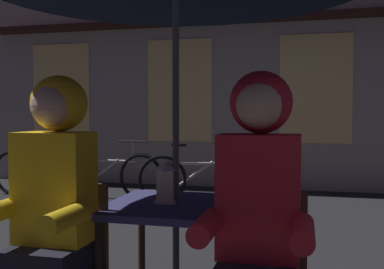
{
  "coord_description": "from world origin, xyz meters",
  "views": [
    {
      "loc": [
        0.67,
        -2.33,
        1.22
      ],
      "look_at": [
        0.0,
        0.35,
        1.09
      ],
      "focal_mm": 42.98,
      "sensor_mm": 36.0,
      "label": 1
    }
  ],
  "objects_px": {
    "chair_left": "(59,264)",
    "bicycle_third": "(200,178)",
    "person_right_hooded": "(259,203)",
    "bicycle_second": "(108,174)",
    "bicycle_nearest": "(37,173)",
    "person_left_hooded": "(52,193)",
    "lantern": "(167,180)",
    "cafe_table": "(176,222)"
  },
  "relations": [
    {
      "from": "chair_left",
      "to": "bicycle_third",
      "type": "relative_size",
      "value": 0.53
    },
    {
      "from": "person_right_hooded",
      "to": "bicycle_third",
      "type": "xyz_separation_m",
      "value": [
        -1.2,
        4.09,
        -0.5
      ]
    },
    {
      "from": "bicycle_second",
      "to": "bicycle_nearest",
      "type": "bearing_deg",
      "value": -171.72
    },
    {
      "from": "person_left_hooded",
      "to": "bicycle_second",
      "type": "height_order",
      "value": "person_left_hooded"
    },
    {
      "from": "lantern",
      "to": "person_right_hooded",
      "type": "height_order",
      "value": "person_right_hooded"
    },
    {
      "from": "person_left_hooded",
      "to": "bicycle_third",
      "type": "distance_m",
      "value": 4.13
    },
    {
      "from": "person_left_hooded",
      "to": "person_right_hooded",
      "type": "distance_m",
      "value": 0.96
    },
    {
      "from": "chair_left",
      "to": "person_left_hooded",
      "type": "relative_size",
      "value": 0.62
    },
    {
      "from": "cafe_table",
      "to": "bicycle_nearest",
      "type": "bearing_deg",
      "value": 131.23
    },
    {
      "from": "bicycle_third",
      "to": "person_right_hooded",
      "type": "bearing_deg",
      "value": -73.7
    },
    {
      "from": "cafe_table",
      "to": "person_right_hooded",
      "type": "bearing_deg",
      "value": -41.57
    },
    {
      "from": "lantern",
      "to": "chair_left",
      "type": "height_order",
      "value": "lantern"
    },
    {
      "from": "person_right_hooded",
      "to": "bicycle_nearest",
      "type": "distance_m",
      "value": 5.39
    },
    {
      "from": "chair_left",
      "to": "person_left_hooded",
      "type": "bearing_deg",
      "value": -90.0
    },
    {
      "from": "person_right_hooded",
      "to": "bicycle_third",
      "type": "height_order",
      "value": "person_right_hooded"
    },
    {
      "from": "chair_left",
      "to": "lantern",
      "type": "bearing_deg",
      "value": 40.82
    },
    {
      "from": "lantern",
      "to": "bicycle_nearest",
      "type": "relative_size",
      "value": 0.14
    },
    {
      "from": "lantern",
      "to": "chair_left",
      "type": "bearing_deg",
      "value": -139.18
    },
    {
      "from": "person_right_hooded",
      "to": "bicycle_second",
      "type": "xyz_separation_m",
      "value": [
        -2.56,
        4.14,
        -0.5
      ]
    },
    {
      "from": "lantern",
      "to": "person_left_hooded",
      "type": "height_order",
      "value": "person_left_hooded"
    },
    {
      "from": "cafe_table",
      "to": "chair_left",
      "type": "xyz_separation_m",
      "value": [
        -0.48,
        -0.37,
        -0.15
      ]
    },
    {
      "from": "bicycle_nearest",
      "to": "bicycle_second",
      "type": "height_order",
      "value": "same"
    },
    {
      "from": "chair_left",
      "to": "person_right_hooded",
      "type": "xyz_separation_m",
      "value": [
        0.96,
        -0.06,
        0.36
      ]
    },
    {
      "from": "cafe_table",
      "to": "chair_left",
      "type": "height_order",
      "value": "chair_left"
    },
    {
      "from": "person_left_hooded",
      "to": "bicycle_third",
      "type": "height_order",
      "value": "person_left_hooded"
    },
    {
      "from": "person_right_hooded",
      "to": "bicycle_second",
      "type": "height_order",
      "value": "person_right_hooded"
    },
    {
      "from": "person_left_hooded",
      "to": "bicycle_third",
      "type": "bearing_deg",
      "value": 93.3
    },
    {
      "from": "person_left_hooded",
      "to": "person_right_hooded",
      "type": "relative_size",
      "value": 1.0
    },
    {
      "from": "bicycle_second",
      "to": "lantern",
      "type": "bearing_deg",
      "value": -61.35
    },
    {
      "from": "chair_left",
      "to": "bicycle_second",
      "type": "height_order",
      "value": "chair_left"
    },
    {
      "from": "person_left_hooded",
      "to": "bicycle_nearest",
      "type": "distance_m",
      "value": 4.81
    },
    {
      "from": "chair_left",
      "to": "bicycle_second",
      "type": "distance_m",
      "value": 4.38
    },
    {
      "from": "chair_left",
      "to": "bicycle_nearest",
      "type": "height_order",
      "value": "chair_left"
    },
    {
      "from": "chair_left",
      "to": "bicycle_third",
      "type": "bearing_deg",
      "value": 93.35
    },
    {
      "from": "person_right_hooded",
      "to": "bicycle_second",
      "type": "relative_size",
      "value": 0.83
    },
    {
      "from": "chair_left",
      "to": "person_right_hooded",
      "type": "relative_size",
      "value": 0.62
    },
    {
      "from": "bicycle_nearest",
      "to": "bicycle_second",
      "type": "xyz_separation_m",
      "value": [
        1.04,
        0.15,
        0.0
      ]
    },
    {
      "from": "person_left_hooded",
      "to": "lantern",
      "type": "bearing_deg",
      "value": 44.88
    },
    {
      "from": "cafe_table",
      "to": "bicycle_third",
      "type": "height_order",
      "value": "bicycle_third"
    },
    {
      "from": "bicycle_second",
      "to": "chair_left",
      "type": "bearing_deg",
      "value": -68.65
    },
    {
      "from": "cafe_table",
      "to": "lantern",
      "type": "relative_size",
      "value": 3.2
    },
    {
      "from": "chair_left",
      "to": "bicycle_third",
      "type": "distance_m",
      "value": 4.04
    }
  ]
}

